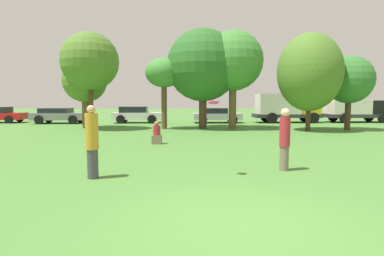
# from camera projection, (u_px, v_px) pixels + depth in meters

# --- Properties ---
(ground_plane) EXTENTS (120.00, 120.00, 0.00)m
(ground_plane) POSITION_uv_depth(u_px,v_px,m) (241.00, 224.00, 4.95)
(ground_plane) COLOR #477A33
(person_thrower) EXTENTS (0.32, 0.32, 1.83)m
(person_thrower) POSITION_uv_depth(u_px,v_px,m) (92.00, 141.00, 7.71)
(person_thrower) COLOR #3F3F47
(person_thrower) RESTS_ON ground
(person_catcher) EXTENTS (0.29, 0.29, 1.73)m
(person_catcher) POSITION_uv_depth(u_px,v_px,m) (285.00, 138.00, 8.58)
(person_catcher) COLOR #726651
(person_catcher) RESTS_ON ground
(frisbee) EXTENTS (0.27, 0.26, 0.10)m
(frisbee) POSITION_uv_depth(u_px,v_px,m) (213.00, 103.00, 7.81)
(frisbee) COLOR #F21E72
(bystander_sitting) EXTENTS (0.43, 0.36, 1.02)m
(bystander_sitting) POSITION_uv_depth(u_px,v_px,m) (157.00, 135.00, 13.75)
(bystander_sitting) COLOR #726651
(bystander_sitting) RESTS_ON ground
(tree_0) EXTENTS (2.97, 2.97, 4.73)m
(tree_0) POSITION_uv_depth(u_px,v_px,m) (85.00, 81.00, 21.10)
(tree_0) COLOR brown
(tree_0) RESTS_ON ground
(tree_1) EXTENTS (3.67, 3.67, 6.24)m
(tree_1) POSITION_uv_depth(u_px,v_px,m) (90.00, 61.00, 19.91)
(tree_1) COLOR #473323
(tree_1) RESTS_ON ground
(tree_2) EXTENTS (2.44, 2.44, 4.67)m
(tree_2) POSITION_uv_depth(u_px,v_px,m) (164.00, 74.00, 20.40)
(tree_2) COLOR brown
(tree_2) RESTS_ON ground
(tree_3) EXTENTS (4.79, 4.79, 6.61)m
(tree_3) POSITION_uv_depth(u_px,v_px,m) (203.00, 66.00, 20.62)
(tree_3) COLOR #473323
(tree_3) RESTS_ON ground
(tree_4) EXTENTS (3.94, 3.94, 6.46)m
(tree_4) POSITION_uv_depth(u_px,v_px,m) (233.00, 61.00, 20.42)
(tree_4) COLOR brown
(tree_4) RESTS_ON ground
(tree_5) EXTENTS (3.92, 3.92, 6.03)m
(tree_5) POSITION_uv_depth(u_px,v_px,m) (310.00, 72.00, 19.16)
(tree_5) COLOR #473323
(tree_5) RESTS_ON ground
(tree_6) EXTENTS (3.00, 3.00, 4.71)m
(tree_6) POSITION_uv_depth(u_px,v_px,m) (349.00, 80.00, 19.71)
(tree_6) COLOR #473323
(tree_6) RESTS_ON ground
(parked_car_grey) EXTENTS (4.27, 2.05, 1.25)m
(parked_car_grey) POSITION_uv_depth(u_px,v_px,m) (59.00, 115.00, 25.42)
(parked_car_grey) COLOR slate
(parked_car_grey) RESTS_ON ground
(parked_car_white) EXTENTS (4.09, 1.97, 1.36)m
(parked_car_white) POSITION_uv_depth(u_px,v_px,m) (137.00, 114.00, 26.03)
(parked_car_white) COLOR silver
(parked_car_white) RESTS_ON ground
(parked_car_silver) EXTENTS (4.01, 2.13, 1.23)m
(parked_car_silver) POSITION_uv_depth(u_px,v_px,m) (216.00, 115.00, 26.10)
(parked_car_silver) COLOR #B2B2B7
(parked_car_silver) RESTS_ON ground
(delivery_truck_yellow) EXTENTS (5.55, 2.21, 2.43)m
(delivery_truck_yellow) POSITION_uv_depth(u_px,v_px,m) (285.00, 107.00, 26.27)
(delivery_truck_yellow) COLOR #2D2D33
(delivery_truck_yellow) RESTS_ON ground
(delivery_truck_black) EXTENTS (5.22, 2.32, 1.99)m
(delivery_truck_black) POSITION_uv_depth(u_px,v_px,m) (356.00, 109.00, 26.59)
(delivery_truck_black) COLOR #2D2D33
(delivery_truck_black) RESTS_ON ground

